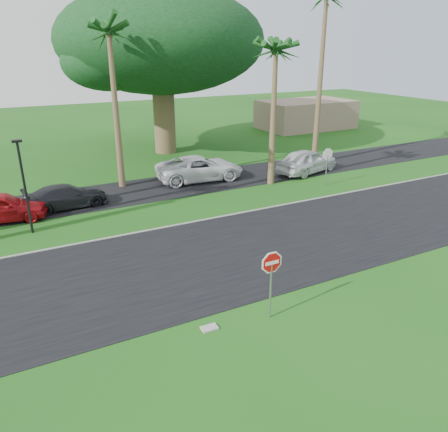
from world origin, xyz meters
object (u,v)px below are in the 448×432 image
at_px(stop_sign_far, 327,159).
at_px(car_dark, 66,197).
at_px(car_red, 0,207).
at_px(car_minivan, 200,168).
at_px(car_pickup, 307,161).
at_px(stop_sign_near, 271,271).

xyz_separation_m(stop_sign_far, car_dark, (-15.86, 3.43, -1.11)).
bearing_deg(stop_sign_far, car_red, -8.35).
height_order(car_red, car_dark, car_red).
height_order(car_minivan, car_pickup, car_pickup).
distance_m(stop_sign_near, car_dark, 15.12).
bearing_deg(car_red, stop_sign_far, -89.62).
bearing_deg(car_red, car_dark, -71.15).
bearing_deg(car_dark, car_pickup, -95.68).
height_order(stop_sign_near, car_pickup, stop_sign_near).
bearing_deg(car_red, car_pickup, -80.59).
xyz_separation_m(stop_sign_near, car_red, (-7.75, 13.83, -1.00)).
relative_size(car_red, car_minivan, 0.77).
bearing_deg(stop_sign_near, car_pickup, 48.87).
relative_size(stop_sign_far, car_red, 0.57).
distance_m(stop_sign_far, car_dark, 16.26).
bearing_deg(car_minivan, stop_sign_far, -120.77).
xyz_separation_m(car_minivan, car_pickup, (7.65, -1.87, 0.04)).
relative_size(car_red, car_dark, 1.00).
height_order(car_red, car_minivan, car_minivan).
bearing_deg(car_minivan, stop_sign_near, 168.68).
xyz_separation_m(car_red, car_dark, (3.39, 0.61, -0.12)).
height_order(stop_sign_far, car_pickup, stop_sign_far).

